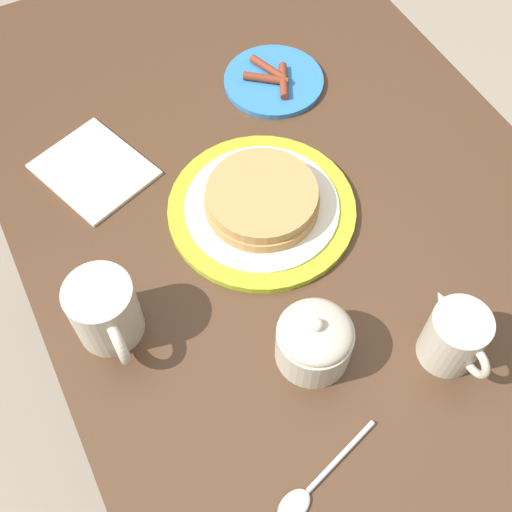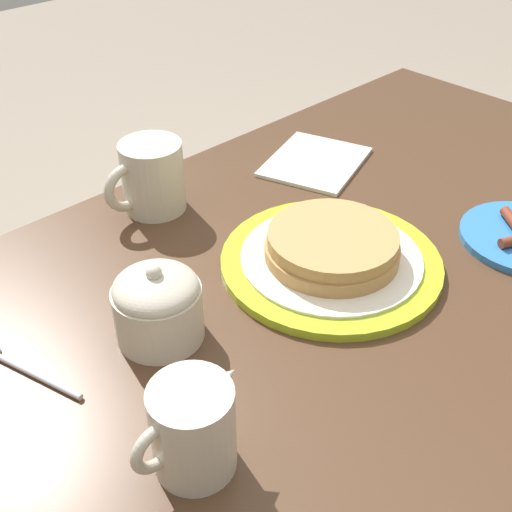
% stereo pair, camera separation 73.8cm
% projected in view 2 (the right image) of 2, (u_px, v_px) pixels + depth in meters
% --- Properties ---
extents(dining_table, '(1.31, 0.81, 0.73)m').
position_uv_depth(dining_table, '(349.00, 352.00, 0.88)').
color(dining_table, '#4C3321').
rests_on(dining_table, ground_plane).
extents(pancake_plate, '(0.28, 0.28, 0.05)m').
position_uv_depth(pancake_plate, '(331.00, 254.00, 0.82)').
color(pancake_plate, '#AAC628').
rests_on(pancake_plate, dining_table).
extents(coffee_mug, '(0.13, 0.09, 0.10)m').
position_uv_depth(coffee_mug, '(151.00, 177.00, 0.91)').
color(coffee_mug, beige).
rests_on(coffee_mug, dining_table).
extents(creamer_pitcher, '(0.12, 0.08, 0.10)m').
position_uv_depth(creamer_pitcher, '(193.00, 427.00, 0.56)').
color(creamer_pitcher, beige).
rests_on(creamer_pitcher, dining_table).
extents(sugar_bowl, '(0.10, 0.10, 0.10)m').
position_uv_depth(sugar_bowl, '(158.00, 305.00, 0.70)').
color(sugar_bowl, beige).
rests_on(sugar_bowl, dining_table).
extents(napkin, '(0.21, 0.19, 0.01)m').
position_uv_depth(napkin, '(315.00, 162.00, 1.05)').
color(napkin, silver).
rests_on(napkin, dining_table).
extents(spoon, '(0.07, 0.16, 0.01)m').
position_uv_depth(spoon, '(0.00, 357.00, 0.69)').
color(spoon, silver).
rests_on(spoon, dining_table).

